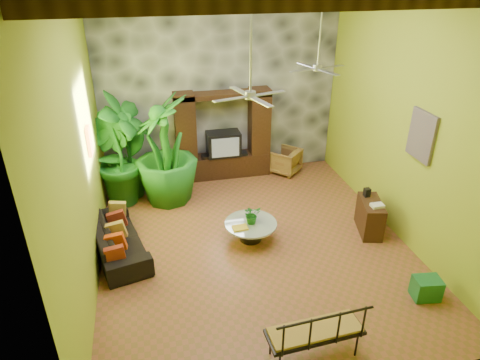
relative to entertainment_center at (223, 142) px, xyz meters
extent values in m
plane|color=brown|center=(0.00, -3.14, -0.97)|extent=(7.00, 7.00, 0.00)
cube|color=#A5BB2A|center=(0.00, 0.36, 1.53)|extent=(6.00, 0.02, 5.00)
cube|color=#A5BB2A|center=(-3.00, -3.14, 1.53)|extent=(0.02, 7.00, 5.00)
cube|color=#A5BB2A|center=(3.00, -3.14, 1.53)|extent=(0.02, 7.00, 5.00)
cube|color=#33363A|center=(0.00, 0.30, 1.53)|extent=(5.98, 0.10, 4.98)
cube|color=black|center=(0.00, 0.00, -0.67)|extent=(2.40, 0.50, 0.60)
cube|color=black|center=(-0.95, 0.00, 0.33)|extent=(0.50, 0.48, 2.00)
cube|color=black|center=(0.95, 0.00, 0.33)|extent=(0.50, 0.48, 2.00)
cube|color=black|center=(0.00, 0.00, 1.23)|extent=(2.40, 0.48, 0.12)
cube|color=black|center=(0.00, -0.02, -0.05)|extent=(0.85, 0.52, 0.62)
cube|color=#8C99A8|center=(0.00, -0.29, -0.05)|extent=(0.70, 0.02, 0.50)
cylinder|color=#AAAAAE|center=(-0.20, -3.54, 3.13)|extent=(0.04, 0.04, 1.80)
cylinder|color=#AAAAAE|center=(-0.20, -3.54, 2.23)|extent=(0.18, 0.18, 0.12)
cube|color=#AAAAAE|center=(0.15, -3.44, 2.21)|extent=(0.58, 0.26, 0.01)
cube|color=#AAAAAE|center=(-0.29, -3.19, 2.21)|extent=(0.26, 0.58, 0.01)
cube|color=#AAAAAE|center=(-0.55, -3.63, 2.21)|extent=(0.58, 0.26, 0.01)
cube|color=#AAAAAE|center=(-0.11, -3.88, 2.21)|extent=(0.26, 0.58, 0.01)
cylinder|color=#AAAAAE|center=(1.60, -1.94, 3.13)|extent=(0.04, 0.04, 1.80)
cylinder|color=#AAAAAE|center=(1.60, -1.94, 2.23)|extent=(0.18, 0.18, 0.12)
cube|color=#AAAAAE|center=(1.95, -1.84, 2.21)|extent=(0.58, 0.26, 0.01)
cube|color=#AAAAAE|center=(1.51, -1.59, 2.21)|extent=(0.26, 0.58, 0.01)
cube|color=#AAAAAE|center=(1.25, -2.03, 2.21)|extent=(0.58, 0.26, 0.01)
cube|color=#AAAAAE|center=(1.69, -2.28, 2.21)|extent=(0.26, 0.58, 0.01)
cube|color=gold|center=(-2.96, -2.14, 1.13)|extent=(0.06, 0.32, 0.55)
cube|color=#2A599A|center=(2.96, -3.74, 1.33)|extent=(0.06, 0.70, 0.90)
imported|color=black|center=(-2.65, -2.84, -0.65)|extent=(1.31, 2.26, 0.62)
imported|color=brown|center=(1.64, -0.16, -0.63)|extent=(1.02, 1.02, 0.67)
imported|color=#185E1B|center=(-2.36, -0.61, 0.33)|extent=(1.49, 1.64, 2.58)
imported|color=#1A651F|center=(-2.65, -0.76, 0.13)|extent=(1.51, 1.55, 2.20)
imported|color=#1D6C1C|center=(-1.52, -0.96, 0.31)|extent=(1.46, 1.46, 2.56)
cylinder|color=black|center=(-0.02, -3.01, -0.79)|extent=(0.45, 0.45, 0.36)
cylinder|color=#B5C1BC|center=(-0.02, -3.01, -0.59)|extent=(1.06, 1.06, 0.04)
imported|color=#1A631A|center=(0.00, -3.01, -0.37)|extent=(0.42, 0.39, 0.38)
cube|color=gold|center=(-0.28, -3.16, -0.55)|extent=(0.31, 0.23, 0.03)
cube|color=black|center=(0.15, -6.02, -0.52)|extent=(1.41, 0.54, 0.06)
cube|color=#AE8137|center=(0.15, -6.02, -0.48)|extent=(1.34, 0.49, 0.06)
cube|color=black|center=(0.15, -6.27, -0.25)|extent=(1.39, 0.12, 0.54)
cube|color=#371D11|center=(2.48, -3.27, -0.61)|extent=(0.61, 0.96, 0.71)
cube|color=#1E7325|center=(2.46, -5.32, -0.77)|extent=(0.48, 0.39, 0.39)
camera|label=1|loc=(-1.86, -10.05, 4.17)|focal=32.00mm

